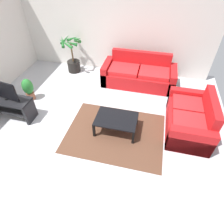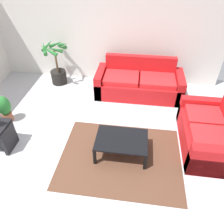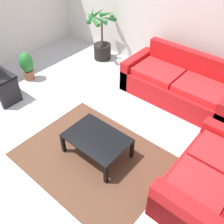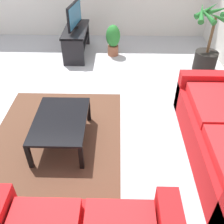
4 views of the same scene
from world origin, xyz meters
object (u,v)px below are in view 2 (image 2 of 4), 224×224
at_px(coffee_table, 122,141).
at_px(potted_palm, 57,67).
at_px(potted_plant_small, 4,108).
at_px(couch_main, 139,84).
at_px(couch_loveseat, 209,134).

xyz_separation_m(coffee_table, potted_palm, (-1.98, 2.33, 0.14)).
bearing_deg(potted_plant_small, potted_palm, 70.82).
bearing_deg(couch_main, potted_palm, 173.27).
xyz_separation_m(couch_loveseat, potted_plant_small, (-4.19, 0.16, 0.05)).
distance_m(couch_loveseat, potted_plant_small, 4.19).
xyz_separation_m(couch_main, potted_plant_small, (-2.81, -1.47, 0.04)).
relative_size(couch_loveseat, potted_plant_small, 2.44).
distance_m(couch_loveseat, potted_palm, 4.06).
relative_size(couch_main, couch_loveseat, 1.38).
height_order(couch_loveseat, coffee_table, couch_loveseat).
height_order(couch_main, couch_loveseat, same).
height_order(couch_loveseat, potted_plant_small, couch_loveseat).
bearing_deg(potted_plant_small, coffee_table, -13.08).
relative_size(potted_palm, potted_plant_small, 1.87).
height_order(couch_main, coffee_table, couch_main).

